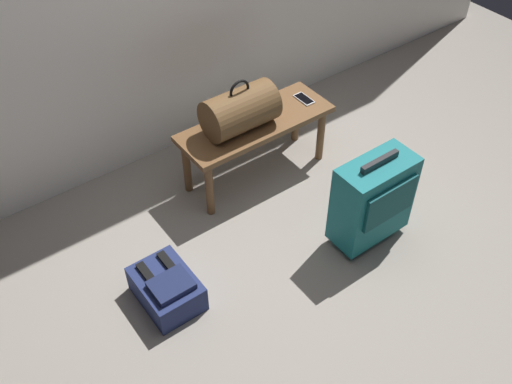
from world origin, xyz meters
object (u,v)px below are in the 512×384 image
at_px(bench, 256,130).
at_px(backpack_navy, 167,288).
at_px(suitcase_upright_teal, 373,199).
at_px(cell_phone, 304,99).
at_px(duffel_bag_brown, 240,110).

xyz_separation_m(bench, backpack_navy, (-0.98, -0.54, -0.27)).
bearing_deg(suitcase_upright_teal, bench, 102.85).
relative_size(bench, cell_phone, 6.94).
bearing_deg(cell_phone, bench, 179.97).
height_order(bench, cell_phone, cell_phone).
bearing_deg(cell_phone, backpack_navy, -158.45).
relative_size(cell_phone, backpack_navy, 0.38).
xyz_separation_m(cell_phone, backpack_navy, (-1.37, -0.54, -0.34)).
xyz_separation_m(bench, cell_phone, (0.39, -0.00, 0.07)).
height_order(bench, duffel_bag_brown, duffel_bag_brown).
distance_m(cell_phone, backpack_navy, 1.51).
relative_size(bench, suitcase_upright_teal, 1.65).
distance_m(suitcase_upright_teal, backpack_navy, 1.24).
xyz_separation_m(bench, suitcase_upright_teal, (0.19, -0.85, -0.05)).
relative_size(suitcase_upright_teal, backpack_navy, 1.59).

